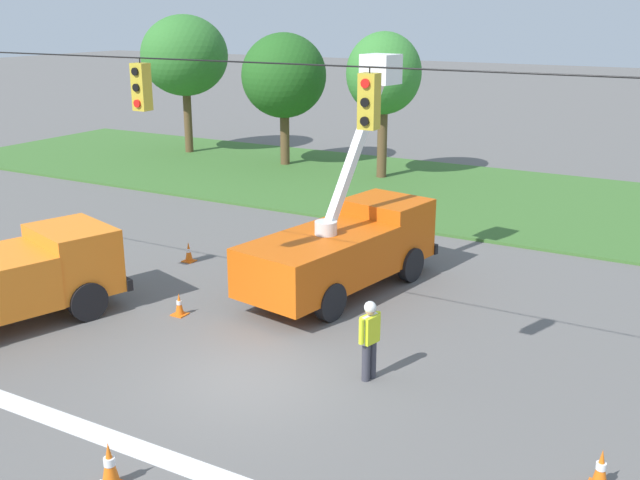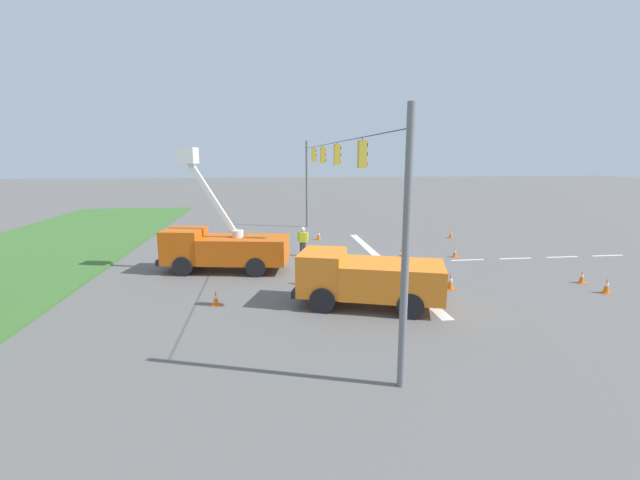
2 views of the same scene
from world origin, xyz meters
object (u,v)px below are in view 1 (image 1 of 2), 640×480
at_px(tree_centre, 384,74).
at_px(traffic_cone_far_left, 189,252).
at_px(utility_truck_bucket_lift, 345,244).
at_px(road_worker, 370,336).
at_px(utility_truck_support_near, 4,280).
at_px(tree_west, 284,76).
at_px(traffic_cone_lane_edge_a, 601,469).
at_px(tree_far_west, 185,56).
at_px(traffic_cone_near_bucket, 179,305).
at_px(traffic_cone_lane_edge_b, 110,464).

distance_m(tree_centre, traffic_cone_far_left, 14.55).
bearing_deg(utility_truck_bucket_lift, road_worker, -56.97).
bearing_deg(road_worker, utility_truck_support_near, -168.82).
bearing_deg(tree_centre, tree_west, 176.01).
bearing_deg(utility_truck_support_near, traffic_cone_lane_edge_a, 0.94).
height_order(tree_centre, utility_truck_support_near, tree_centre).
xyz_separation_m(tree_far_west, tree_west, (6.37, -0.32, -0.76)).
bearing_deg(traffic_cone_far_left, road_worker, -27.14).
relative_size(tree_far_west, utility_truck_bucket_lift, 1.08).
bearing_deg(tree_far_west, traffic_cone_far_left, -51.15).
relative_size(tree_far_west, traffic_cone_near_bucket, 12.31).
xyz_separation_m(tree_west, traffic_cone_lane_edge_b, (11.57, -23.96, -4.05)).
distance_m(tree_far_west, tree_west, 6.43).
bearing_deg(tree_centre, traffic_cone_near_bucket, -82.29).
bearing_deg(traffic_cone_lane_edge_b, traffic_cone_lane_edge_a, 29.06).
relative_size(road_worker, traffic_cone_near_bucket, 2.97).
distance_m(tree_centre, traffic_cone_near_bucket, 18.07).
xyz_separation_m(road_worker, traffic_cone_far_left, (-8.30, 4.26, -0.70)).
relative_size(road_worker, traffic_cone_lane_edge_b, 2.19).
xyz_separation_m(road_worker, traffic_cone_near_bucket, (-5.78, 0.75, -0.72)).
relative_size(tree_west, traffic_cone_far_left, 10.29).
xyz_separation_m(utility_truck_bucket_lift, utility_truck_support_near, (-6.20, -6.30, -0.16)).
xyz_separation_m(utility_truck_bucket_lift, road_worker, (2.92, -4.49, -0.35)).
distance_m(utility_truck_support_near, road_worker, 9.30).
distance_m(tree_west, traffic_cone_far_left, 15.75).
xyz_separation_m(tree_west, utility_truck_support_near, (4.52, -20.28, -3.27)).
relative_size(traffic_cone_lane_edge_b, traffic_cone_far_left, 1.27).
relative_size(traffic_cone_near_bucket, traffic_cone_lane_edge_b, 0.74).
bearing_deg(traffic_cone_lane_edge_a, utility_truck_support_near, -179.06).
bearing_deg(traffic_cone_lane_edge_b, utility_truck_bucket_lift, 94.88).
bearing_deg(traffic_cone_near_bucket, tree_west, 113.91).
bearing_deg(traffic_cone_far_left, tree_west, 110.56).
bearing_deg(tree_centre, utility_truck_support_near, -92.86).
distance_m(tree_west, traffic_cone_near_bucket, 19.84).
height_order(traffic_cone_near_bucket, traffic_cone_far_left, traffic_cone_far_left).
height_order(utility_truck_support_near, road_worker, utility_truck_support_near).
height_order(utility_truck_support_near, traffic_cone_far_left, utility_truck_support_near).
relative_size(tree_far_west, traffic_cone_lane_edge_a, 10.30).
height_order(tree_far_west, tree_centre, tree_far_west).
bearing_deg(tree_centre, traffic_cone_lane_edge_a, -56.35).
distance_m(utility_truck_bucket_lift, traffic_cone_far_left, 5.49).
xyz_separation_m(traffic_cone_lane_edge_a, traffic_cone_far_left, (-13.27, 5.83, -0.05)).
bearing_deg(utility_truck_bucket_lift, traffic_cone_near_bucket, -127.32).
distance_m(traffic_cone_near_bucket, traffic_cone_far_left, 4.33).
xyz_separation_m(utility_truck_bucket_lift, traffic_cone_far_left, (-5.38, -0.24, -1.04)).
distance_m(tree_west, traffic_cone_lane_edge_b, 26.91).
bearing_deg(utility_truck_support_near, traffic_cone_near_bucket, 37.33).
distance_m(tree_far_west, traffic_cone_lane_edge_a, 32.59).
relative_size(tree_far_west, traffic_cone_lane_edge_b, 9.08).
bearing_deg(utility_truck_support_near, tree_far_west, 117.87).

